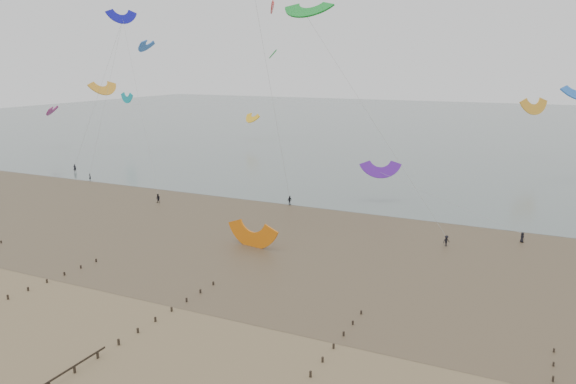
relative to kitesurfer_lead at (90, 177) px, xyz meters
name	(u,v)px	position (x,y,z in m)	size (l,w,h in m)	color
ground	(114,320)	(53.13, -50.67, -0.78)	(500.00, 500.00, 0.00)	brown
sea_and_shore	(248,227)	(49.05, -16.27, -0.77)	(500.00, 665.00, 0.03)	#475654
kitesurfer_lead	(90,177)	(0.00, 0.00, 0.00)	(0.57, 0.37, 1.56)	black
kitesurfers	(458,219)	(78.63, -0.32, 0.08)	(132.20, 24.10, 1.86)	black
grounded_kite	(252,247)	(54.35, -24.42, -0.78)	(7.20, 3.77, 5.48)	orange
kites_airborne	(338,77)	(42.43, 40.15, 21.17)	(220.85, 111.69, 44.16)	red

